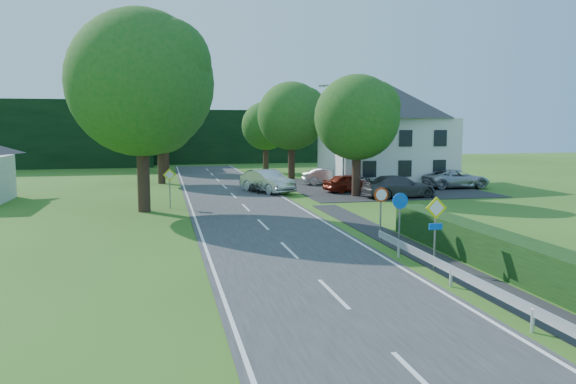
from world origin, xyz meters
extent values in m
cube|color=#313133|center=(0.00, 20.00, 0.02)|extent=(7.00, 80.00, 0.04)
cube|color=#262629|center=(4.95, 2.00, 0.02)|extent=(1.50, 44.00, 0.04)
cube|color=#262629|center=(12.00, 33.00, 0.02)|extent=(14.00, 16.00, 0.04)
cube|color=white|center=(-3.25, 20.00, 0.04)|extent=(0.12, 80.00, 0.01)
cube|color=white|center=(3.25, 20.00, 0.04)|extent=(0.12, 80.00, 0.01)
cube|color=black|center=(8.00, 66.00, 3.50)|extent=(30.00, 5.00, 7.00)
cube|color=silver|center=(14.00, 36.00, 2.80)|extent=(10.00, 8.00, 5.60)
pyramid|color=#28282E|center=(14.00, 36.00, 7.10)|extent=(10.60, 8.40, 3.00)
cylinder|color=gray|center=(8.20, 30.00, 4.00)|extent=(0.16, 0.16, 8.00)
cylinder|color=gray|center=(7.40, 30.00, 7.90)|extent=(1.70, 0.10, 0.10)
cube|color=gray|center=(6.50, 30.00, 7.85)|extent=(0.50, 0.18, 0.12)
cylinder|color=gray|center=(4.30, 8.00, 1.20)|extent=(0.07, 0.07, 2.40)
cube|color=#E9EC0C|center=(4.30, 7.97, 2.20)|extent=(0.78, 0.04, 0.78)
cube|color=white|center=(4.30, 7.97, 2.20)|extent=(0.57, 0.05, 0.57)
cube|color=blue|center=(4.30, 7.97, 1.55)|extent=(0.50, 0.04, 0.22)
cylinder|color=gray|center=(4.30, 11.00, 1.10)|extent=(0.07, 0.07, 2.20)
cylinder|color=blue|center=(4.30, 10.97, 2.05)|extent=(0.64, 0.04, 0.64)
cylinder|color=gray|center=(4.30, 13.00, 1.10)|extent=(0.07, 0.07, 2.20)
cylinder|color=red|center=(4.30, 12.97, 2.05)|extent=(0.64, 0.04, 0.64)
cylinder|color=white|center=(4.30, 12.95, 2.05)|extent=(0.48, 0.04, 0.48)
cylinder|color=gray|center=(-4.50, 25.00, 1.10)|extent=(0.07, 0.07, 2.20)
cube|color=#E9EC0C|center=(-4.50, 24.97, 2.05)|extent=(0.78, 0.04, 0.78)
cube|color=white|center=(-4.50, 24.97, 2.05)|extent=(0.57, 0.05, 0.57)
imported|color=silver|center=(2.70, 31.41, 0.88)|extent=(3.66, 5.41, 1.69)
imported|color=black|center=(1.71, 31.12, 0.52)|extent=(1.13, 1.93, 0.96)
imported|color=maroon|center=(8.79, 30.39, 0.72)|extent=(4.25, 2.43, 1.36)
imported|color=#B6B5BA|center=(8.64, 35.77, 0.72)|extent=(4.22, 1.76, 1.36)
imported|color=#434247|center=(11.11, 26.50, 0.80)|extent=(5.40, 2.53, 1.52)
imported|color=#AFAEB6|center=(18.00, 30.98, 0.77)|extent=(5.26, 2.43, 1.46)
imported|color=red|center=(10.72, 32.75, 1.05)|extent=(2.84, 2.86, 2.01)
camera|label=1|loc=(-4.87, -9.59, 5.04)|focal=35.00mm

